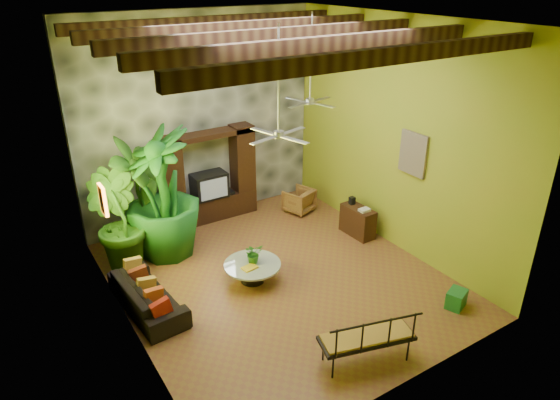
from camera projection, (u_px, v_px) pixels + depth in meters
ground at (277, 277)px, 10.29m from camera, size 7.00×7.00×0.00m
ceiling at (276, 21)px, 8.16m from camera, size 6.00×7.00×0.02m
back_wall at (199, 119)px, 11.90m from camera, size 6.00×0.02×5.00m
left_wall at (113, 200)px, 7.77m from camera, size 0.02×7.00×5.00m
right_wall at (395, 137)px, 10.68m from camera, size 0.02×7.00×5.00m
stone_accent_wall at (200, 120)px, 11.85m from camera, size 5.98×0.10×4.98m
ceiling_beams at (276, 35)px, 8.26m from camera, size 5.95×5.36×0.22m
entertainment_center at (209, 183)px, 12.27m from camera, size 2.40×0.55×2.30m
ceiling_fan_front at (279, 123)px, 8.44m from camera, size 1.28×1.28×1.86m
ceiling_fan_back at (310, 92)px, 10.54m from camera, size 1.28×1.28×1.86m
wall_art_mask at (103, 200)px, 8.72m from camera, size 0.06×0.32×0.55m
wall_art_painting at (413, 154)px, 10.29m from camera, size 0.06×0.70×0.90m
sofa at (147, 295)px, 9.21m from camera, size 0.94×2.07×0.59m
wicker_armchair at (299, 200)px, 12.92m from camera, size 0.84×0.86×0.62m
tall_plant_a at (139, 196)px, 10.77m from camera, size 1.65×1.61×2.62m
tall_plant_b at (116, 223)px, 10.13m from camera, size 1.45×1.52×2.16m
tall_plant_c at (162, 194)px, 10.56m from camera, size 1.72×1.72×2.87m
coffee_table at (252, 270)px, 10.06m from camera, size 1.15×1.15×0.40m
centerpiece_plant at (253, 253)px, 9.97m from camera, size 0.38×0.33×0.41m
yellow_tray at (250, 268)px, 9.84m from camera, size 0.32×0.25×0.03m
iron_bench at (370, 336)px, 7.82m from camera, size 1.61×0.95×0.57m
side_console at (358, 221)px, 11.78m from camera, size 0.42×0.88×0.70m
green_bin at (456, 299)px, 9.31m from camera, size 0.47×0.41×0.34m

